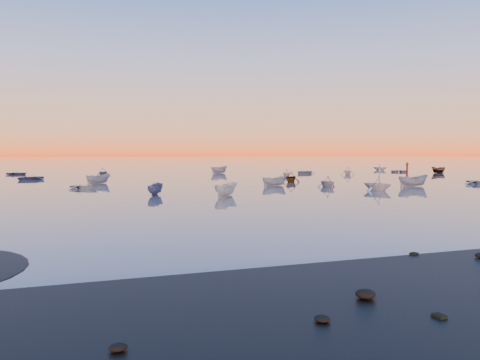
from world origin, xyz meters
name	(u,v)px	position (x,y,z in m)	size (l,w,h in m)	color
ground	(163,169)	(0.00, 100.00, 0.00)	(600.00, 600.00, 0.00)	slate
moored_fleet	(211,180)	(0.00, 53.00, 0.00)	(124.00, 58.00, 1.20)	silver
boat_near_left	(85,189)	(-19.51, 40.32, 0.00)	(3.81, 1.59, 0.95)	silver
boat_near_center	(413,186)	(21.46, 30.87, 0.00)	(4.34, 1.84, 1.50)	gray
boat_near_right	(377,191)	(13.11, 26.81, 0.00)	(3.67, 1.65, 1.29)	silver
channel_marker	(407,172)	(30.46, 43.42, 1.20)	(0.85, 0.85, 3.04)	#46130F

